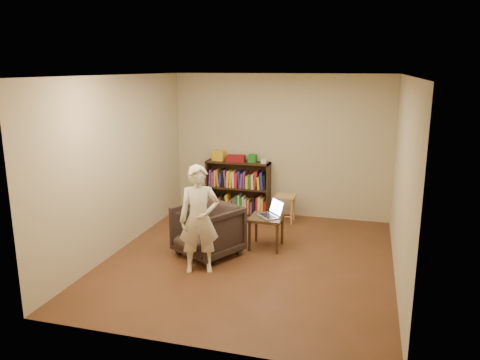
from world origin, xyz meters
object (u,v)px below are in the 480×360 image
(side_table, at_px, (266,222))
(person, at_px, (199,219))
(armchair, at_px, (208,231))
(stool, at_px, (285,200))
(laptop, at_px, (271,213))
(bookshelf, at_px, (238,191))

(side_table, xyz_separation_m, person, (-0.68, -1.07, 0.32))
(armchair, xyz_separation_m, side_table, (0.76, 0.53, 0.03))
(side_table, bearing_deg, armchair, -145.25)
(stool, height_order, laptop, laptop)
(bookshelf, height_order, person, person)
(laptop, height_order, person, person)
(side_table, bearing_deg, stool, 87.21)
(armchair, height_order, person, person)
(armchair, relative_size, side_table, 1.68)
(armchair, bearing_deg, stool, 94.82)
(bookshelf, height_order, laptop, bookshelf)
(person, bearing_deg, bookshelf, 73.72)
(stool, xyz_separation_m, side_table, (-0.06, -1.30, 0.02))
(bookshelf, bearing_deg, side_table, -60.44)
(laptop, bearing_deg, person, -75.01)
(person, bearing_deg, side_table, 36.80)
(laptop, bearing_deg, armchair, -96.53)
(armchair, bearing_deg, person, -52.74)
(stool, distance_m, person, 2.51)
(side_table, distance_m, person, 1.31)
(side_table, distance_m, laptop, 0.16)
(laptop, bearing_deg, stool, 139.01)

